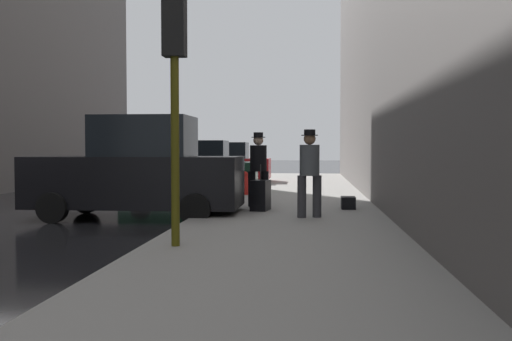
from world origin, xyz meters
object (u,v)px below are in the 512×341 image
(parked_red_hatchback, at_px, (221,165))
(fire_hydrant, at_px, (245,183))
(parked_black_suv, at_px, (138,172))
(traffic_light, at_px, (175,63))
(duffel_bag, at_px, (348,203))
(pedestrian_with_fedora, at_px, (258,166))
(rolling_suitcase, at_px, (261,195))
(pedestrian_with_beanie, at_px, (310,169))
(parked_dark_green_sedan, at_px, (192,170))

(parked_red_hatchback, distance_m, fire_hydrant, 7.10)
(parked_black_suv, distance_m, fire_hydrant, 5.15)
(traffic_light, bearing_deg, parked_red_hatchback, 96.67)
(fire_hydrant, relative_size, duffel_bag, 1.60)
(parked_black_suv, xyz_separation_m, duffel_bag, (4.64, 1.06, -0.74))
(pedestrian_with_fedora, bearing_deg, rolling_suitcase, -81.09)
(parked_red_hatchback, xyz_separation_m, duffel_bag, (4.64, -10.58, -0.56))
(parked_red_hatchback, bearing_deg, fire_hydrant, -75.26)
(fire_hydrant, relative_size, pedestrian_with_fedora, 0.40)
(parked_red_hatchback, bearing_deg, parked_black_suv, -90.00)
(pedestrian_with_fedora, bearing_deg, traffic_light, -96.94)
(pedestrian_with_beanie, bearing_deg, rolling_suitcase, 132.24)
(parked_black_suv, xyz_separation_m, pedestrian_with_beanie, (3.76, -0.66, 0.10))
(parked_red_hatchback, relative_size, pedestrian_with_fedora, 2.38)
(fire_hydrant, bearing_deg, parked_dark_green_sedan, 153.45)
(parked_black_suv, relative_size, traffic_light, 1.28)
(parked_dark_green_sedan, bearing_deg, traffic_light, -79.39)
(pedestrian_with_beanie, xyz_separation_m, duffel_bag, (0.89, 1.72, -0.85))
(pedestrian_with_beanie, bearing_deg, parked_red_hatchback, 106.97)
(pedestrian_with_fedora, bearing_deg, duffel_bag, -7.85)
(parked_black_suv, distance_m, pedestrian_with_fedora, 2.87)
(fire_hydrant, distance_m, pedestrian_with_fedora, 3.57)
(parked_black_suv, bearing_deg, parked_red_hatchback, 90.00)
(traffic_light, xyz_separation_m, duffel_bag, (2.79, 5.26, -2.47))
(parked_red_hatchback, distance_m, pedestrian_with_fedora, 10.60)
(fire_hydrant, xyz_separation_m, rolling_suitcase, (0.85, -4.24, -0.01))
(parked_dark_green_sedan, xyz_separation_m, rolling_suitcase, (2.65, -5.14, -0.36))
(parked_black_suv, distance_m, rolling_suitcase, 2.77)
(duffel_bag, bearing_deg, parked_red_hatchback, 113.69)
(pedestrian_with_beanie, relative_size, rolling_suitcase, 1.71)
(pedestrian_with_fedora, bearing_deg, parked_red_hatchback, 103.81)
(pedestrian_with_beanie, xyz_separation_m, rolling_suitcase, (-1.10, 1.21, -0.65))
(parked_black_suv, bearing_deg, traffic_light, -66.18)
(parked_black_suv, height_order, rolling_suitcase, parked_black_suv)
(parked_red_hatchback, relative_size, rolling_suitcase, 4.06)
(pedestrian_with_beanie, bearing_deg, pedestrian_with_fedora, 121.37)
(pedestrian_with_fedora, distance_m, rolling_suitcase, 1.03)
(pedestrian_with_fedora, distance_m, pedestrian_with_beanie, 2.36)
(parked_black_suv, distance_m, duffel_bag, 4.82)
(parked_dark_green_sedan, distance_m, rolling_suitcase, 5.79)
(traffic_light, xyz_separation_m, pedestrian_with_beanie, (1.90, 3.54, -1.62))
(traffic_light, height_order, pedestrian_with_beanie, traffic_light)
(parked_black_suv, height_order, duffel_bag, parked_black_suv)
(rolling_suitcase, relative_size, duffel_bag, 2.36)
(parked_red_hatchback, xyz_separation_m, pedestrian_with_fedora, (2.53, -10.29, 0.29))
(fire_hydrant, bearing_deg, rolling_suitcase, -78.64)
(traffic_light, distance_m, pedestrian_with_fedora, 5.82)
(pedestrian_with_fedora, distance_m, duffel_bag, 2.30)
(parked_black_suv, distance_m, parked_red_hatchback, 11.65)
(parked_red_hatchback, height_order, duffel_bag, parked_red_hatchback)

